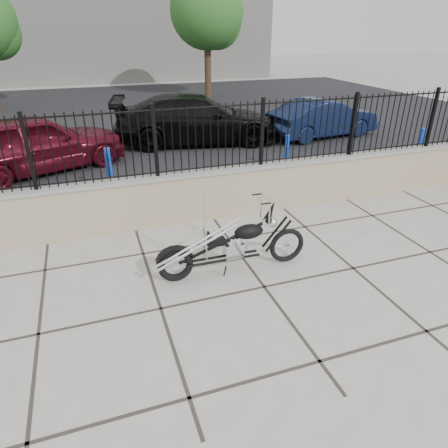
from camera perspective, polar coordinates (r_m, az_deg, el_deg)
The scene contains 13 objects.
ground_plane at distance 5.82m, azimuth 5.79°, elevation -8.94°, with size 90.00×90.00×0.00m, color #99968E.
parking_lot at distance 17.23m, azimuth -12.13°, elevation 14.67°, with size 30.00×30.00×0.00m, color black.
retaining_wall at distance 7.65m, azimuth -1.78°, elevation 4.34°, with size 14.00×0.36×0.96m, color gray.
iron_fence at distance 7.31m, azimuth -1.90°, elevation 12.21°, with size 14.00×0.08×1.20m, color black.
background_building at distance 30.85m, azimuth -17.03°, elevation 26.67°, with size 22.00×6.00×8.00m, color beige.
chopper_motorcycle at distance 5.80m, azimuth 0.97°, elevation -1.25°, with size 2.20×0.39×1.32m, color black, non-canonical shape.
car_red at distance 11.21m, azimuth -25.27°, elevation 10.42°, with size 1.73×4.29×1.46m, color #500B18.
car_black at distance 12.91m, azimuth -3.88°, elevation 14.72°, with size 2.08×5.11×1.48m, color black.
car_blue at distance 14.04m, azimuth 14.00°, elevation 14.47°, with size 1.31×3.75×1.24m, color #0F1937.
bollard_a at distance 9.01m, azimuth -16.03°, elevation 7.13°, with size 0.13×0.13×1.06m, color #0E1BD8.
bollard_b at distance 10.50m, azimuth 8.92°, elevation 10.07°, with size 0.11×0.11×0.90m, color #0D3ACA.
bollard_c at distance 12.46m, azimuth 26.20°, elevation 10.23°, with size 0.10×0.10×0.87m, color blue.
tree_right at distance 21.56m, azimuth -2.47°, elevation 28.56°, with size 3.51×3.51×5.93m.
Camera 1 is at (-2.09, -4.27, 3.36)m, focal length 32.00 mm.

